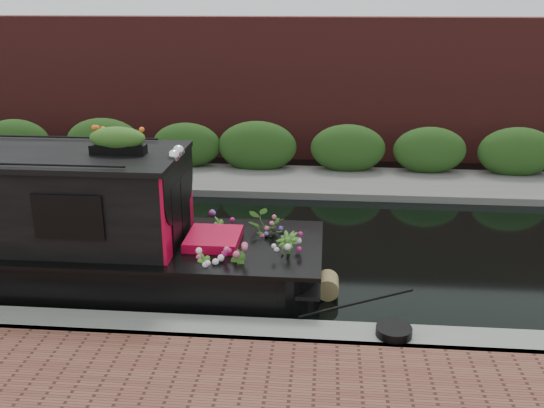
{
  "coord_description": "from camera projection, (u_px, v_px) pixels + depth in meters",
  "views": [
    {
      "loc": [
        1.71,
        -10.54,
        4.58
      ],
      "look_at": [
        0.82,
        -0.6,
        1.12
      ],
      "focal_mm": 40.0,
      "sensor_mm": 36.0,
      "label": 1
    }
  ],
  "objects": [
    {
      "name": "coiled_mooring_rope",
      "position": [
        394.0,
        331.0,
        8.12
      ],
      "size": [
        0.49,
        0.49,
        0.12
      ],
      "primitive_type": "cylinder",
      "color": "black",
      "rests_on": "near_bank_coping"
    },
    {
      "name": "far_brick_wall",
      "position": [
        268.0,
        154.0,
        18.34
      ],
      "size": [
        40.0,
        1.0,
        8.0
      ],
      "primitive_type": "cube",
      "color": "#59201E",
      "rests_on": "ground"
    },
    {
      "name": "near_bank_coping",
      "position": [
        196.0,
        341.0,
        8.46
      ],
      "size": [
        40.0,
        0.6,
        0.5
      ],
      "primitive_type": "cube",
      "color": "gray",
      "rests_on": "ground"
    },
    {
      "name": "rope_fender",
      "position": [
        328.0,
        285.0,
        9.69
      ],
      "size": [
        0.36,
        0.44,
        0.36
      ],
      "primitive_type": "cylinder",
      "rotation": [
        1.57,
        0.0,
        0.0
      ],
      "color": "olive",
      "rests_on": "ground"
    },
    {
      "name": "far_hedge",
      "position": [
        261.0,
        174.0,
        16.36
      ],
      "size": [
        40.0,
        1.1,
        2.8
      ],
      "primitive_type": "cube",
      "color": "#234818",
      "rests_on": "ground"
    },
    {
      "name": "ground",
      "position": [
        232.0,
        248.0,
        11.56
      ],
      "size": [
        80.0,
        80.0,
        0.0
      ],
      "primitive_type": "plane",
      "color": "black",
      "rests_on": "ground"
    },
    {
      "name": "far_bank_path",
      "position": [
        257.0,
        183.0,
        15.51
      ],
      "size": [
        40.0,
        2.4,
        0.34
      ],
      "primitive_type": "cube",
      "color": "#62625E",
      "rests_on": "ground"
    }
  ]
}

